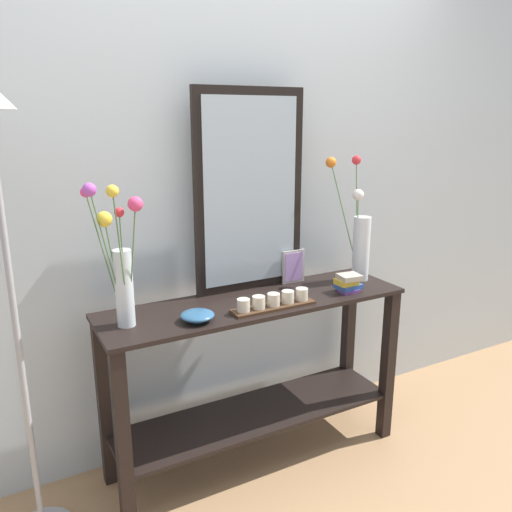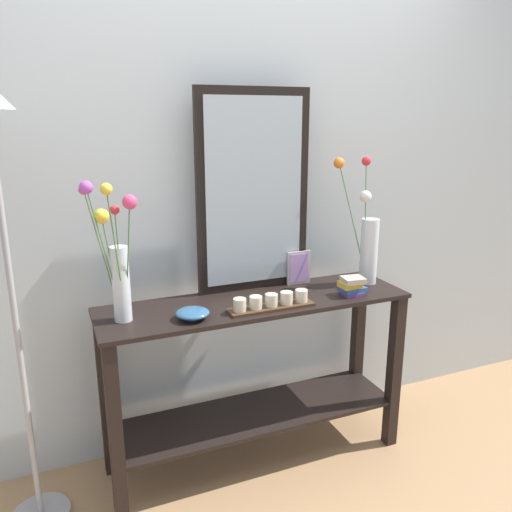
{
  "view_description": "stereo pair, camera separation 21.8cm",
  "coord_description": "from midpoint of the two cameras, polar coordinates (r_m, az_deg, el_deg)",
  "views": [
    {
      "loc": [
        -1.05,
        -1.95,
        1.64
      ],
      "look_at": [
        0.0,
        0.0,
        1.04
      ],
      "focal_mm": 35.96,
      "sensor_mm": 36.0,
      "label": 1
    },
    {
      "loc": [
        -0.85,
        -2.04,
        1.64
      ],
      "look_at": [
        0.0,
        0.0,
        1.04
      ],
      "focal_mm": 35.96,
      "sensor_mm": 36.0,
      "label": 2
    }
  ],
  "objects": [
    {
      "name": "wall_back",
      "position": [
        2.52,
        -0.36,
        8.59
      ],
      "size": [
        6.4,
        0.08,
        2.7
      ],
      "primitive_type": "cube",
      "color": "#B2BCC1",
      "rests_on": "ground"
    },
    {
      "name": "floor_lamp",
      "position": [
        2.03,
        -23.42,
        1.17
      ],
      "size": [
        0.24,
        0.24,
        1.77
      ],
      "color": "#9E9EA3",
      "rests_on": "ground"
    },
    {
      "name": "ground_plane",
      "position": [
        2.76,
        2.43,
        -21.54
      ],
      "size": [
        7.0,
        6.0,
        0.02
      ],
      "primitive_type": "cube",
      "color": "#A87F56"
    },
    {
      "name": "candle_tray",
      "position": [
        2.26,
        4.5,
        -5.22
      ],
      "size": [
        0.39,
        0.09,
        0.07
      ],
      "color": "#472D1C",
      "rests_on": "console_table"
    },
    {
      "name": "console_table",
      "position": [
        2.48,
        2.57,
        -11.84
      ],
      "size": [
        1.44,
        0.41,
        0.83
      ],
      "color": "black",
      "rests_on": "ground"
    },
    {
      "name": "decorative_bowl",
      "position": [
        2.14,
        -4.19,
        -6.41
      ],
      "size": [
        0.14,
        0.14,
        0.05
      ],
      "color": "#2D5B84",
      "rests_on": "console_table"
    },
    {
      "name": "book_stack",
      "position": [
        2.48,
        13.12,
        -3.27
      ],
      "size": [
        0.12,
        0.11,
        0.09
      ],
      "color": "#663884",
      "rests_on": "console_table"
    },
    {
      "name": "picture_frame_small",
      "position": [
        2.58,
        7.19,
        -1.34
      ],
      "size": [
        0.13,
        0.01,
        0.17
      ],
      "color": "#B7B2AD",
      "rests_on": "console_table"
    },
    {
      "name": "vase_right",
      "position": [
        2.63,
        14.59,
        1.69
      ],
      "size": [
        0.2,
        0.19,
        0.63
      ],
      "color": "silver",
      "rests_on": "console_table"
    },
    {
      "name": "mirror_leaning",
      "position": [
        2.41,
        2.34,
        7.1
      ],
      "size": [
        0.56,
        0.03,
        0.95
      ],
      "color": "black",
      "rests_on": "console_table"
    },
    {
      "name": "tall_vase_left",
      "position": [
        2.08,
        -12.4,
        -0.48
      ],
      "size": [
        0.2,
        0.18,
        0.58
      ],
      "color": "silver",
      "rests_on": "console_table"
    }
  ]
}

